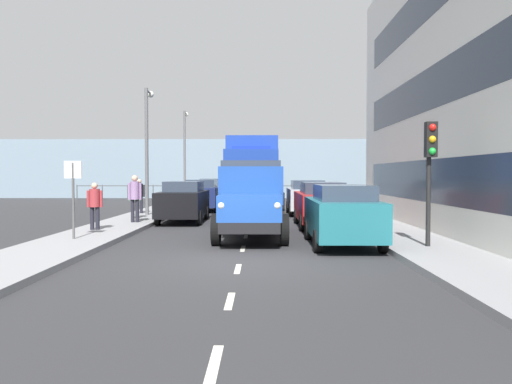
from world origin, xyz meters
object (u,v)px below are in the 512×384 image
at_px(car_grey_oppositeside_2, 213,191).
at_px(pedestrian_strolling, 95,202).
at_px(truck_vintage_blue, 251,201).
at_px(lamp_post_promenade, 147,139).
at_px(pedestrian_in_dark_coat, 135,194).
at_px(pedestrian_couple_b, 135,197).
at_px(lamp_post_far, 185,147).
at_px(car_black_oppositeside_0, 184,201).
at_px(pedestrian_by_lamp, 139,193).
at_px(car_red_kerbside_1, 321,204).
at_px(car_silver_kerbside_2, 307,197).
at_px(street_sign, 73,186).
at_px(lorry_cargo_blue, 252,173).
at_px(car_teal_kerbside_near, 342,214).
at_px(car_navy_oppositeside_1, 202,195).
at_px(traffic_light_near, 430,156).

height_order(car_grey_oppositeside_2, pedestrian_strolling, pedestrian_strolling).
relative_size(truck_vintage_blue, lamp_post_promenade, 0.97).
relative_size(pedestrian_in_dark_coat, pedestrian_couple_b, 1.16).
xyz_separation_m(pedestrian_couple_b, lamp_post_far, (0.00, -14.29, 2.84)).
xyz_separation_m(truck_vintage_blue, car_black_oppositeside_0, (2.95, -5.68, -0.28)).
relative_size(truck_vintage_blue, pedestrian_strolling, 3.56).
height_order(car_grey_oppositeside_2, pedestrian_by_lamp, pedestrian_by_lamp).
height_order(car_red_kerbside_1, pedestrian_couple_b, pedestrian_couple_b).
relative_size(car_silver_kerbside_2, street_sign, 1.70).
height_order(lorry_cargo_blue, pedestrian_strolling, lorry_cargo_blue).
relative_size(car_silver_kerbside_2, pedestrian_in_dark_coat, 2.10).
bearing_deg(car_teal_kerbside_near, car_silver_kerbside_2, -90.00).
xyz_separation_m(pedestrian_strolling, pedestrian_in_dark_coat, (-0.67, -2.72, 0.16)).
relative_size(lorry_cargo_blue, street_sign, 3.65).
distance_m(pedestrian_in_dark_coat, street_sign, 5.17).
bearing_deg(truck_vintage_blue, car_black_oppositeside_0, -62.51).
bearing_deg(truck_vintage_blue, car_navy_oppositeside_1, -76.39).
distance_m(car_navy_oppositeside_1, lamp_post_far, 8.76).
xyz_separation_m(car_teal_kerbside_near, lamp_post_far, (7.65, -21.51, 3.02)).
xyz_separation_m(lorry_cargo_blue, car_grey_oppositeside_2, (2.82, -8.06, -1.18)).
bearing_deg(car_red_kerbside_1, car_black_oppositeside_0, -19.58).
bearing_deg(truck_vintage_blue, pedestrian_in_dark_coat, -41.58).
distance_m(car_grey_oppositeside_2, street_sign, 19.62).
bearing_deg(pedestrian_strolling, truck_vintage_blue, 165.48).
relative_size(car_red_kerbside_1, pedestrian_couple_b, 2.90).
distance_m(lorry_cargo_blue, lamp_post_promenade, 5.65).
relative_size(car_navy_oppositeside_1, lamp_post_far, 0.64).
distance_m(car_grey_oppositeside_2, pedestrian_strolling, 17.25).
distance_m(car_teal_kerbside_near, traffic_light_near, 2.84).
relative_size(car_navy_oppositeside_1, pedestrian_couple_b, 2.55).
height_order(car_navy_oppositeside_1, street_sign, street_sign).
distance_m(car_red_kerbside_1, pedestrian_strolling, 8.21).
bearing_deg(pedestrian_couple_b, lamp_post_far, -89.99).
distance_m(pedestrian_by_lamp, lamp_post_promenade, 2.74).
distance_m(pedestrian_strolling, traffic_light_near, 10.76).
relative_size(car_grey_oppositeside_2, lamp_post_far, 0.63).
bearing_deg(pedestrian_by_lamp, truck_vintage_blue, 122.50).
bearing_deg(car_teal_kerbside_near, pedestrian_strolling, -19.14).
relative_size(car_silver_kerbside_2, lamp_post_far, 0.61).
relative_size(pedestrian_by_lamp, street_sign, 0.73).
bearing_deg(lamp_post_promenade, car_navy_oppositeside_1, -115.09).
bearing_deg(lamp_post_far, car_navy_oppositeside_1, 104.84).
height_order(car_red_kerbside_1, car_navy_oppositeside_1, same).
distance_m(truck_vintage_blue, car_red_kerbside_1, 4.53).
bearing_deg(car_black_oppositeside_0, car_navy_oppositeside_1, -90.00).
bearing_deg(pedestrian_in_dark_coat, car_red_kerbside_1, 176.95).
height_order(pedestrian_by_lamp, lamp_post_far, lamp_post_far).
bearing_deg(lorry_cargo_blue, truck_vintage_blue, 90.77).
xyz_separation_m(car_navy_oppositeside_1, pedestrian_strolling, (2.33, 10.83, 0.18)).
bearing_deg(pedestrian_in_dark_coat, car_teal_kerbside_near, 142.85).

